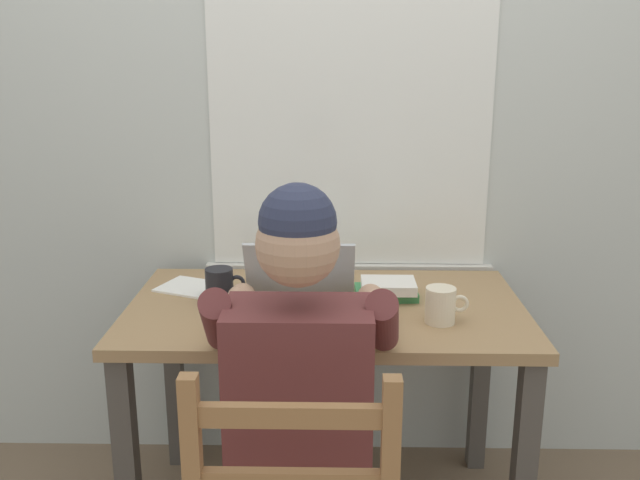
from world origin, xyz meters
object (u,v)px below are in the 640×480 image
at_px(laptop, 298,302).
at_px(computer_mouse, 379,321).
at_px(coffee_mug_dark, 220,284).
at_px(book_stack_main, 387,289).
at_px(desk, 326,339).
at_px(coffee_mug_white, 441,305).
at_px(seated_person, 301,392).

xyz_separation_m(laptop, computer_mouse, (0.23, -0.06, -0.03)).
xyz_separation_m(coffee_mug_dark, book_stack_main, (0.52, 0.03, -0.02)).
xyz_separation_m(desk, book_stack_main, (0.19, 0.07, 0.14)).
bearing_deg(computer_mouse, desk, 131.71).
bearing_deg(coffee_mug_white, book_stack_main, 124.44).
bearing_deg(seated_person, laptop, 94.07).
bearing_deg(coffee_mug_dark, book_stack_main, 3.50).
distance_m(seated_person, laptop, 0.33).
bearing_deg(coffee_mug_white, laptop, 176.92).
bearing_deg(coffee_mug_dark, laptop, -30.54).
xyz_separation_m(desk, coffee_mug_dark, (-0.33, 0.03, 0.17)).
bearing_deg(desk, computer_mouse, -48.29).
relative_size(desk, computer_mouse, 12.14).
bearing_deg(desk, coffee_mug_white, -22.43).
relative_size(laptop, computer_mouse, 3.38).
bearing_deg(computer_mouse, book_stack_main, 80.45).
distance_m(coffee_mug_white, coffee_mug_dark, 0.68).
bearing_deg(computer_mouse, laptop, 166.28).
xyz_separation_m(desk, seated_person, (-0.06, -0.42, 0.04)).
relative_size(desk, laptop, 3.60).
bearing_deg(laptop, coffee_mug_dark, 149.46).
relative_size(computer_mouse, coffee_mug_white, 0.80).
relative_size(seated_person, coffee_mug_dark, 9.85).
height_order(coffee_mug_white, book_stack_main, coffee_mug_white).
relative_size(seated_person, computer_mouse, 12.29).
relative_size(coffee_mug_white, coffee_mug_dark, 1.00).
distance_m(laptop, coffee_mug_dark, 0.29).
height_order(coffee_mug_dark, book_stack_main, coffee_mug_dark).
relative_size(coffee_mug_dark, book_stack_main, 0.63).
bearing_deg(book_stack_main, seated_person, -116.99).
bearing_deg(coffee_mug_white, computer_mouse, -169.06).
xyz_separation_m(laptop, coffee_mug_white, (0.41, -0.02, 0.00)).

